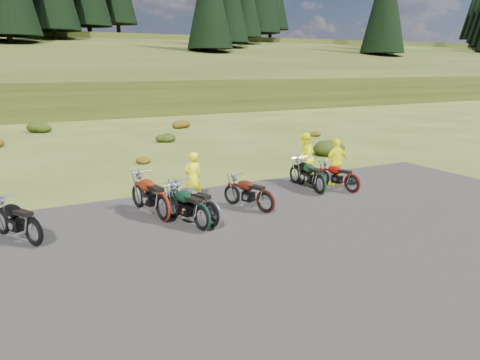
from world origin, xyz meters
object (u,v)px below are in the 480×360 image
motorcycle_7 (320,195)px  person_middle (193,179)px  motorcycle_0 (35,247)px  motorcycle_3 (211,229)px

motorcycle_7 → person_middle: bearing=83.4°
motorcycle_0 → motorcycle_7: motorcycle_0 is taller
motorcycle_0 → motorcycle_3: (4.22, -0.79, 0.00)m
motorcycle_3 → person_middle: person_middle is taller
motorcycle_0 → motorcycle_3: size_ratio=0.94×
motorcycle_3 → motorcycle_7: (4.57, 1.34, 0.00)m
motorcycle_0 → person_middle: person_middle is taller
person_middle → motorcycle_0: bearing=12.8°
motorcycle_0 → motorcycle_7: bearing=-114.7°
motorcycle_0 → motorcycle_3: 4.29m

